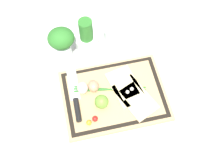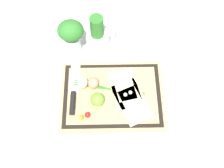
% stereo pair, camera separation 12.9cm
% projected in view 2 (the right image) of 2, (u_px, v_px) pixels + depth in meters
% --- Properties ---
extents(ground_plane, '(6.00, 6.00, 0.00)m').
position_uv_depth(ground_plane, '(112.00, 97.00, 1.30)').
color(ground_plane, silver).
extents(cutting_board, '(0.43, 0.32, 0.02)m').
position_uv_depth(cutting_board, '(112.00, 96.00, 1.30)').
color(cutting_board, tan).
rests_on(cutting_board, ground_plane).
extents(pizza_slice_near, '(0.18, 0.22, 0.02)m').
position_uv_depth(pizza_slice_near, '(132.00, 102.00, 1.26)').
color(pizza_slice_near, beige).
rests_on(pizza_slice_near, cutting_board).
extents(pizza_slice_far, '(0.15, 0.20, 0.02)m').
position_uv_depth(pizza_slice_far, '(125.00, 88.00, 1.29)').
color(pizza_slice_far, beige).
rests_on(pizza_slice_far, cutting_board).
extents(knife, '(0.04, 0.27, 0.02)m').
position_uv_depth(knife, '(73.00, 95.00, 1.28)').
color(knife, silver).
rests_on(knife, cutting_board).
extents(egg_brown, '(0.05, 0.05, 0.05)m').
position_uv_depth(egg_brown, '(93.00, 83.00, 1.29)').
color(egg_brown, tan).
rests_on(egg_brown, cutting_board).
extents(egg_pink, '(0.05, 0.05, 0.05)m').
position_uv_depth(egg_pink, '(82.00, 82.00, 1.29)').
color(egg_pink, beige).
rests_on(egg_pink, cutting_board).
extents(lime, '(0.06, 0.06, 0.06)m').
position_uv_depth(lime, '(97.00, 99.00, 1.24)').
color(lime, '#70A838').
rests_on(lime, cutting_board).
extents(cherry_tomato_red, '(0.02, 0.02, 0.02)m').
position_uv_depth(cherry_tomato_red, '(88.00, 115.00, 1.23)').
color(cherry_tomato_red, red).
rests_on(cherry_tomato_red, cutting_board).
extents(cherry_tomato_yellow, '(0.02, 0.02, 0.02)m').
position_uv_depth(cherry_tomato_yellow, '(81.00, 117.00, 1.23)').
color(cherry_tomato_yellow, gold).
rests_on(cherry_tomato_yellow, cutting_board).
extents(scallion_bunch, '(0.30, 0.10, 0.01)m').
position_uv_depth(scallion_bunch, '(109.00, 89.00, 1.29)').
color(scallion_bunch, '#2D7528').
rests_on(scallion_bunch, cutting_board).
extents(herb_pot, '(0.11, 0.11, 0.18)m').
position_uv_depth(herb_pot, '(97.00, 36.00, 1.38)').
color(herb_pot, white).
rests_on(herb_pot, ground_plane).
extents(sauce_jar, '(0.08, 0.08, 0.10)m').
position_uv_depth(sauce_jar, '(124.00, 36.00, 1.41)').
color(sauce_jar, silver).
rests_on(sauce_jar, ground_plane).
extents(herb_glass, '(0.11, 0.10, 0.18)m').
position_uv_depth(herb_glass, '(71.00, 35.00, 1.33)').
color(herb_glass, silver).
rests_on(herb_glass, ground_plane).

